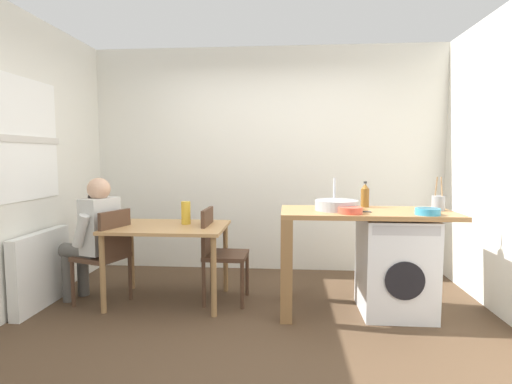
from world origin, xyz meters
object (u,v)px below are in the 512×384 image
(chair_opposite, at_px, (218,249))
(colander, at_px, (428,211))
(chair_person_seat, at_px, (107,252))
(mixing_bowl, at_px, (350,210))
(vase, at_px, (186,213))
(seated_person, at_px, (94,233))
(washing_machine, at_px, (395,265))
(utensil_crock, at_px, (438,203))
(dining_table, at_px, (168,236))
(bottle_tall_green, at_px, (365,195))

(chair_opposite, height_order, colander, colander)
(chair_person_seat, bearing_deg, mixing_bowl, -76.02)
(chair_person_seat, height_order, vase, vase)
(seated_person, bearing_deg, mixing_bowl, -76.96)
(chair_opposite, height_order, seated_person, seated_person)
(seated_person, height_order, washing_machine, seated_person)
(mixing_bowl, bearing_deg, chair_opposite, 163.07)
(mixing_bowl, bearing_deg, colander, -1.84)
(mixing_bowl, height_order, utensil_crock, utensil_crock)
(dining_table, relative_size, vase, 4.95)
(washing_machine, xyz_separation_m, colander, (0.19, -0.22, 0.52))
(vase, bearing_deg, dining_table, -146.31)
(vase, bearing_deg, chair_opposite, -8.44)
(chair_opposite, bearing_deg, seated_person, -82.68)
(seated_person, relative_size, mixing_bowl, 5.94)
(chair_person_seat, xyz_separation_m, seated_person, (-0.15, 0.05, 0.16))
(chair_person_seat, bearing_deg, washing_machine, -70.96)
(washing_machine, bearing_deg, utensil_crock, 8.10)
(bottle_tall_green, distance_m, colander, 0.63)
(bottle_tall_green, bearing_deg, mixing_bowl, -114.43)
(washing_machine, bearing_deg, bottle_tall_green, 132.67)
(seated_person, height_order, utensil_crock, utensil_crock)
(chair_opposite, bearing_deg, utensil_crock, 88.13)
(seated_person, height_order, colander, seated_person)
(bottle_tall_green, bearing_deg, chair_opposite, -176.41)
(chair_person_seat, distance_m, chair_opposite, 1.04)
(utensil_crock, bearing_deg, mixing_bowl, -162.67)
(dining_table, height_order, washing_machine, washing_machine)
(bottle_tall_green, distance_m, utensil_crock, 0.63)
(bottle_tall_green, xyz_separation_m, mixing_bowl, (-0.20, -0.45, -0.08))
(chair_opposite, bearing_deg, colander, 79.41)
(utensil_crock, bearing_deg, colander, -123.70)
(chair_opposite, distance_m, mixing_bowl, 1.31)
(mixing_bowl, relative_size, vase, 0.91)
(mixing_bowl, distance_m, utensil_crock, 0.84)
(dining_table, height_order, bottle_tall_green, bottle_tall_green)
(bottle_tall_green, height_order, utensil_crock, utensil_crock)
(chair_person_seat, bearing_deg, utensil_crock, -70.00)
(mixing_bowl, bearing_deg, utensil_crock, 17.33)
(washing_machine, relative_size, bottle_tall_green, 3.55)
(bottle_tall_green, xyz_separation_m, vase, (-1.71, -0.04, -0.18))
(seated_person, height_order, mixing_bowl, seated_person)
(colander, xyz_separation_m, vase, (-2.13, 0.43, -0.10))
(seated_person, bearing_deg, chair_person_seat, -90.00)
(chair_person_seat, bearing_deg, vase, -53.49)
(chair_opposite, bearing_deg, bottle_tall_green, 94.91)
(seated_person, bearing_deg, vase, -59.82)
(chair_person_seat, distance_m, mixing_bowl, 2.26)
(washing_machine, distance_m, utensil_crock, 0.67)
(bottle_tall_green, xyz_separation_m, colander, (0.42, -0.47, -0.08))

